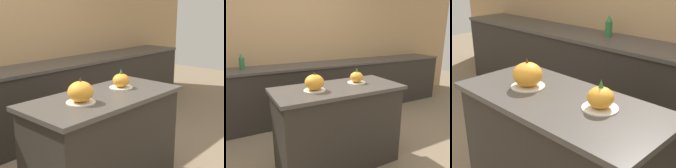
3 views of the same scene
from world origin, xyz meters
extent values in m
cube|color=#2D2823|center=(0.00, 0.00, 0.43)|extent=(1.29, 0.56, 0.86)
cube|color=#47423D|center=(0.00, 0.00, 0.88)|extent=(1.35, 0.62, 0.03)
cube|color=#2D2823|center=(0.00, 1.44, 0.43)|extent=(6.00, 0.56, 0.87)
cube|color=#47423D|center=(0.00, 1.44, 0.88)|extent=(6.00, 0.60, 0.03)
cylinder|color=silver|center=(-0.26, -0.01, 0.90)|extent=(0.22, 0.22, 0.01)
ellipsoid|color=orange|center=(-0.26, -0.01, 0.98)|extent=(0.19, 0.19, 0.15)
cone|color=brown|center=(-0.26, -0.01, 1.07)|extent=(0.02, 0.02, 0.04)
cylinder|color=silver|center=(0.26, 0.05, 0.90)|extent=(0.20, 0.20, 0.01)
ellipsoid|color=orange|center=(0.26, 0.05, 0.96)|extent=(0.15, 0.15, 0.12)
cone|color=#38702D|center=(0.26, 0.05, 1.04)|extent=(0.03, 0.03, 0.05)
camera|label=1|loc=(-1.72, -1.63, 1.57)|focal=50.00mm
camera|label=2|loc=(-1.03, -1.92, 1.50)|focal=35.00mm
camera|label=3|loc=(1.19, -1.17, 1.63)|focal=50.00mm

